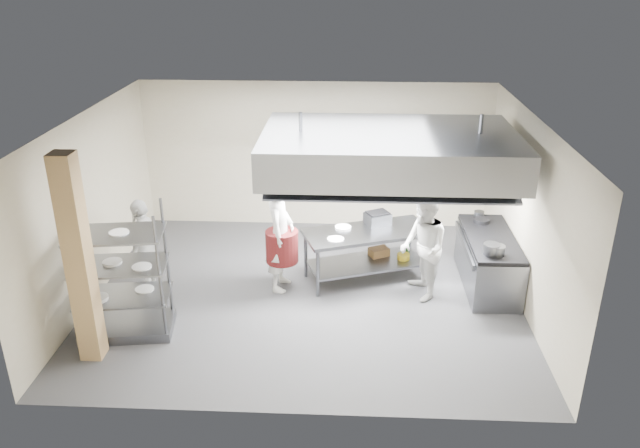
{
  "coord_description": "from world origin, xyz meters",
  "views": [
    {
      "loc": [
        0.68,
        -9.16,
        5.24
      ],
      "look_at": [
        0.21,
        0.2,
        1.2
      ],
      "focal_mm": 35.0,
      "sensor_mm": 36.0,
      "label": 1
    }
  ],
  "objects_px": {
    "chef_plating": "(144,247)",
    "chef_line": "(423,247)",
    "pass_rack": "(121,272)",
    "stockpot": "(491,249)",
    "island": "(366,255)",
    "cooking_range": "(488,262)",
    "chef_head": "(280,235)",
    "griddle": "(377,219)"
  },
  "relations": [
    {
      "from": "chef_plating",
      "to": "griddle",
      "type": "xyz_separation_m",
      "value": [
        3.86,
        0.96,
        0.18
      ]
    },
    {
      "from": "island",
      "to": "pass_rack",
      "type": "relative_size",
      "value": 1.07
    },
    {
      "from": "cooking_range",
      "to": "chef_head",
      "type": "height_order",
      "value": "chef_head"
    },
    {
      "from": "stockpot",
      "to": "chef_line",
      "type": "bearing_deg",
      "value": 168.37
    },
    {
      "from": "chef_plating",
      "to": "stockpot",
      "type": "bearing_deg",
      "value": 90.86
    },
    {
      "from": "island",
      "to": "cooking_range",
      "type": "xyz_separation_m",
      "value": [
        2.08,
        -0.1,
        -0.04
      ]
    },
    {
      "from": "chef_line",
      "to": "chef_plating",
      "type": "distance_m",
      "value": 4.57
    },
    {
      "from": "cooking_range",
      "to": "stockpot",
      "type": "distance_m",
      "value": 0.9
    },
    {
      "from": "cooking_range",
      "to": "stockpot",
      "type": "xyz_separation_m",
      "value": [
        -0.14,
        -0.69,
        0.57
      ]
    },
    {
      "from": "island",
      "to": "griddle",
      "type": "distance_m",
      "value": 0.67
    },
    {
      "from": "cooking_range",
      "to": "chef_head",
      "type": "xyz_separation_m",
      "value": [
        -3.54,
        -0.27,
        0.56
      ]
    },
    {
      "from": "griddle",
      "to": "stockpot",
      "type": "height_order",
      "value": "griddle"
    },
    {
      "from": "island",
      "to": "chef_line",
      "type": "bearing_deg",
      "value": -52.48
    },
    {
      "from": "stockpot",
      "to": "cooking_range",
      "type": "bearing_deg",
      "value": 78.45
    },
    {
      "from": "chef_head",
      "to": "stockpot",
      "type": "bearing_deg",
      "value": -91.19
    },
    {
      "from": "island",
      "to": "griddle",
      "type": "xyz_separation_m",
      "value": [
        0.19,
        0.32,
        0.55
      ]
    },
    {
      "from": "chef_head",
      "to": "island",
      "type": "bearing_deg",
      "value": -69.77
    },
    {
      "from": "pass_rack",
      "to": "griddle",
      "type": "bearing_deg",
      "value": 22.03
    },
    {
      "from": "cooking_range",
      "to": "chef_plating",
      "type": "height_order",
      "value": "chef_plating"
    },
    {
      "from": "chef_line",
      "to": "griddle",
      "type": "bearing_deg",
      "value": -152.54
    },
    {
      "from": "chef_head",
      "to": "stockpot",
      "type": "distance_m",
      "value": 3.42
    },
    {
      "from": "cooking_range",
      "to": "chef_plating",
      "type": "distance_m",
      "value": 5.8
    },
    {
      "from": "chef_plating",
      "to": "stockpot",
      "type": "height_order",
      "value": "chef_plating"
    },
    {
      "from": "pass_rack",
      "to": "chef_plating",
      "type": "bearing_deg",
      "value": 84.68
    },
    {
      "from": "chef_plating",
      "to": "pass_rack",
      "type": "bearing_deg",
      "value": 4.93
    },
    {
      "from": "chef_head",
      "to": "chef_line",
      "type": "bearing_deg",
      "value": -89.08
    },
    {
      "from": "island",
      "to": "stockpot",
      "type": "height_order",
      "value": "stockpot"
    },
    {
      "from": "cooking_range",
      "to": "chef_head",
      "type": "distance_m",
      "value": 3.59
    },
    {
      "from": "cooking_range",
      "to": "chef_head",
      "type": "relative_size",
      "value": 1.02
    },
    {
      "from": "chef_line",
      "to": "stockpot",
      "type": "height_order",
      "value": "chef_line"
    },
    {
      "from": "pass_rack",
      "to": "chef_line",
      "type": "relative_size",
      "value": 1.12
    },
    {
      "from": "chef_head",
      "to": "chef_plating",
      "type": "height_order",
      "value": "chef_head"
    },
    {
      "from": "island",
      "to": "stockpot",
      "type": "distance_m",
      "value": 2.16
    },
    {
      "from": "pass_rack",
      "to": "stockpot",
      "type": "height_order",
      "value": "pass_rack"
    },
    {
      "from": "pass_rack",
      "to": "chef_line",
      "type": "bearing_deg",
      "value": 8.14
    },
    {
      "from": "island",
      "to": "pass_rack",
      "type": "xyz_separation_m",
      "value": [
        -3.62,
        -1.87,
        0.55
      ]
    },
    {
      "from": "chef_head",
      "to": "stockpot",
      "type": "height_order",
      "value": "chef_head"
    },
    {
      "from": "pass_rack",
      "to": "cooking_range",
      "type": "height_order",
      "value": "pass_rack"
    },
    {
      "from": "chef_plating",
      "to": "chef_line",
      "type": "bearing_deg",
      "value": 93.22
    },
    {
      "from": "island",
      "to": "pass_rack",
      "type": "distance_m",
      "value": 4.11
    },
    {
      "from": "pass_rack",
      "to": "chef_head",
      "type": "distance_m",
      "value": 2.63
    },
    {
      "from": "cooking_range",
      "to": "chef_plating",
      "type": "bearing_deg",
      "value": -174.64
    }
  ]
}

